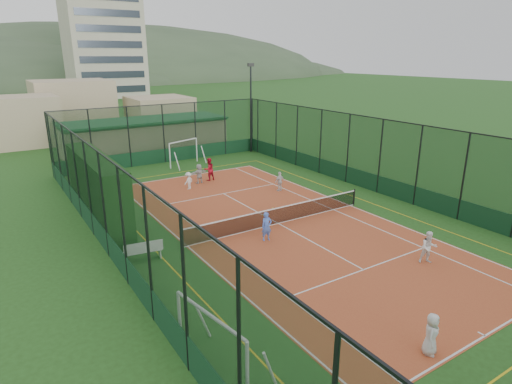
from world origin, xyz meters
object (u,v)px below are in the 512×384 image
Objects in this scene: floodlight_ne at (251,109)px; futsal_goal_far at (184,153)px; child_near_mid at (267,226)px; clubhouse at (145,136)px; apartment_tower at (102,25)px; child_far_back at (199,174)px; futsal_goal_near at (210,347)px; child_far_left at (189,181)px; coach at (209,169)px; white_bench at (143,250)px; child_far_right at (280,181)px; child_near_left at (431,334)px; child_near_right at (429,247)px.

futsal_goal_far is (-7.58, -1.35, -3.09)m from floodlight_ne.
futsal_goal_far reaches higher than child_near_mid.
apartment_tower is (12.00, 60.00, 13.43)m from clubhouse.
futsal_goal_far reaches higher than child_far_back.
futsal_goal_near is 2.70× the size of child_far_left.
futsal_goal_far is at bearing -31.46° from futsal_goal_near.
coach is at bearing -36.17° from futsal_goal_near.
futsal_goal_near reaches higher than white_bench.
floodlight_ne is 4.71× the size of white_bench.
apartment_tower is at bearing -22.37° from futsal_goal_near.
child_far_back reaches higher than child_far_right.
white_bench is at bearing 18.83° from child_far_right.
child_near_mid is 8.31m from child_far_right.
child_near_left is at bearing -94.01° from clubhouse.
floodlight_ne reaches higher than child_near_mid.
coach is at bearing -139.52° from floodlight_ne.
floodlight_ne is 5.78× the size of child_far_back.
child_near_mid is (5.99, -1.22, 0.26)m from white_bench.
child_far_back is at bearing -91.23° from clubhouse.
child_far_right is 5.77m from coach.
child_near_left is 21.09m from child_far_back.
child_near_right is 16.69m from child_far_left.
floodlight_ne is 30.70m from futsal_goal_near.
child_near_mid is at bearing -119.99° from futsal_goal_far.
apartment_tower is 21.00× the size of child_far_back.
coach is at bearing 179.67° from child_far_left.
coach is (-2.90, 4.99, 0.17)m from child_far_right.
child_far_left is at bearing 137.43° from child_near_right.
floodlight_ne reaches higher than futsal_goal_far.
coach is (-0.35, -5.42, -0.18)m from futsal_goal_far.
white_bench is 1.24× the size of child_near_left.
child_near_right reaches higher than child_far_right.
clubhouse reaches higher than child_far_right.
child_far_back reaches higher than white_bench.
apartment_tower is at bearing 50.51° from child_near_left.
futsal_goal_near is (-8.59, -30.66, -0.51)m from clubhouse.
futsal_goal_far is (9.60, 23.91, -0.02)m from futsal_goal_near.
clubhouse is at bearing 78.82° from white_bench.
child_far_right is at bearing -96.24° from apartment_tower.
clubhouse is 10.08× the size of child_near_right.
clubhouse is 8.67× the size of white_bench.
child_far_back is at bearing -141.61° from floodlight_ne.
futsal_goal_far is 2.36× the size of child_far_right.
child_near_left is at bearing -123.37° from futsal_goal_near.
clubhouse is 12.46m from child_far_back.
floodlight_ne is 30.26m from child_near_left.
child_near_right is 17.44m from coach.
coach is (9.26, 18.49, -0.20)m from futsal_goal_near.
child_far_right is at bearing 39.26° from child_near_left.
floodlight_ne is 11.81m from child_far_back.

